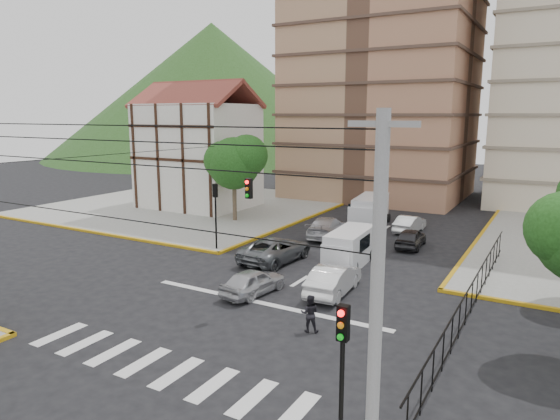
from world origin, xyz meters
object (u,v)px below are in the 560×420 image
Objects in this scene: traffic_light_nw at (215,205)px; car_silver_front_left at (253,282)px; traffic_light_se at (342,361)px; pedestrian_crosswalk at (310,313)px; van_left_lane at (369,211)px; van_right_lane at (348,249)px; car_white_front_right at (334,279)px.

car_silver_front_left is at bearing -40.91° from traffic_light_nw.
pedestrian_crosswalk is (-4.45, 7.25, -2.30)m from traffic_light_se.
traffic_light_nw is 0.79× the size of van_left_lane.
traffic_light_nw is 14.12m from pedestrian_crosswalk.
car_silver_front_left is at bearing 132.29° from traffic_light_se.
van_right_lane is at bearing 8.43° from traffic_light_nw.
traffic_light_se is at bearing 139.99° from car_silver_front_left.
van_right_lane is 0.87× the size of van_left_lane.
traffic_light_nw reaches higher than pedestrian_crosswalk.
van_right_lane is 9.92m from pedestrian_crosswalk.
traffic_light_se is 22.06m from traffic_light_nw.
pedestrian_crosswalk is at bearing 157.83° from car_silver_front_left.
traffic_light_nw reaches higher than van_left_lane.
traffic_light_se is 0.79× the size of van_left_lane.
van_left_lane is 1.42× the size of car_silver_front_left.
pedestrian_crosswalk is (11.15, -8.35, -2.30)m from traffic_light_nw.
traffic_light_nw is at bearing -174.83° from van_right_lane.
car_silver_front_left is at bearing 27.75° from car_white_front_right.
traffic_light_nw is 9.15m from car_silver_front_left.
car_white_front_right is 4.82m from pedestrian_crosswalk.
traffic_light_se is 0.91× the size of van_right_lane.
car_silver_front_left is at bearing -111.20° from van_right_lane.
van_right_lane is 1.06× the size of car_white_front_right.
pedestrian_crosswalk is (4.90, -20.92, -0.36)m from van_left_lane.
van_left_lane is 1.21× the size of car_white_front_right.
van_right_lane reaches higher than car_white_front_right.
car_silver_front_left is (-8.93, 9.82, -2.45)m from traffic_light_se.
pedestrian_crosswalk is (4.48, -2.57, 0.14)m from car_silver_front_left.
van_left_lane is (-9.35, 28.17, -1.95)m from traffic_light_se.
pedestrian_crosswalk reaches higher than car_silver_front_left.
traffic_light_se is 8.81m from pedestrian_crosswalk.
car_silver_front_left is 2.42× the size of pedestrian_crosswalk.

